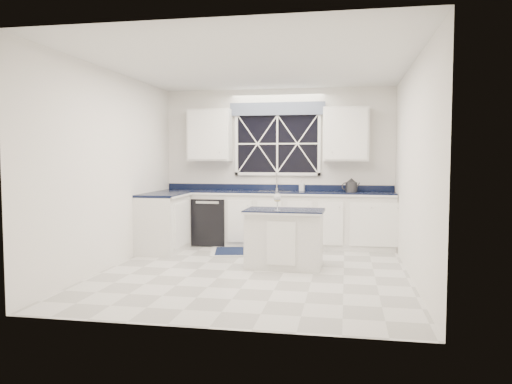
% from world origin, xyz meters
% --- Properties ---
extents(ground, '(4.50, 4.50, 0.00)m').
position_xyz_m(ground, '(0.00, 0.00, 0.00)').
color(ground, silver).
rests_on(ground, ground).
extents(back_wall, '(4.00, 0.10, 2.70)m').
position_xyz_m(back_wall, '(0.00, 2.25, 1.35)').
color(back_wall, silver).
rests_on(back_wall, ground).
extents(base_cabinets, '(3.99, 1.60, 0.90)m').
position_xyz_m(base_cabinets, '(-0.33, 1.78, 0.45)').
color(base_cabinets, silver).
rests_on(base_cabinets, ground).
extents(countertop, '(3.98, 0.64, 0.04)m').
position_xyz_m(countertop, '(0.00, 1.95, 0.92)').
color(countertop, black).
rests_on(countertop, base_cabinets).
extents(dishwasher, '(0.60, 0.58, 0.82)m').
position_xyz_m(dishwasher, '(-1.10, 1.95, 0.41)').
color(dishwasher, black).
rests_on(dishwasher, ground).
extents(window, '(1.65, 0.09, 1.26)m').
position_xyz_m(window, '(0.00, 2.20, 1.83)').
color(window, black).
rests_on(window, ground).
extents(upper_cabinets, '(3.10, 0.34, 0.90)m').
position_xyz_m(upper_cabinets, '(0.00, 2.08, 1.90)').
color(upper_cabinets, silver).
rests_on(upper_cabinets, ground).
extents(faucet, '(0.05, 0.20, 0.30)m').
position_xyz_m(faucet, '(0.00, 2.14, 1.10)').
color(faucet, '#B5B5B8').
rests_on(faucet, countertop).
extents(island, '(1.08, 0.67, 0.80)m').
position_xyz_m(island, '(0.36, 0.35, 0.40)').
color(island, silver).
rests_on(island, ground).
extents(rug, '(1.50, 1.09, 0.02)m').
position_xyz_m(rug, '(-0.26, 1.35, 0.01)').
color(rug, '#ACACA7').
rests_on(rug, ground).
extents(kettle, '(0.31, 0.26, 0.23)m').
position_xyz_m(kettle, '(1.27, 2.04, 1.05)').
color(kettle, '#323235').
rests_on(kettle, countertop).
extents(wine_glass, '(0.10, 0.10, 0.24)m').
position_xyz_m(wine_glass, '(0.28, 0.21, 0.96)').
color(wine_glass, silver).
rests_on(wine_glass, island).
extents(soap_bottle, '(0.10, 0.10, 0.19)m').
position_xyz_m(soap_bottle, '(0.45, 2.08, 1.03)').
color(soap_bottle, silver).
rests_on(soap_bottle, countertop).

